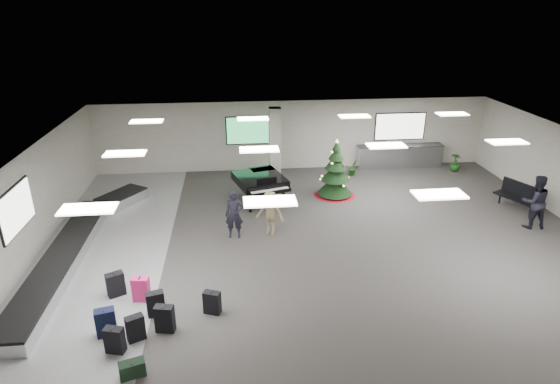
{
  "coord_description": "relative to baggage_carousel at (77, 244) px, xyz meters",
  "views": [
    {
      "loc": [
        -2.77,
        -13.7,
        7.38
      ],
      "look_at": [
        -1.25,
        1.0,
        1.29
      ],
      "focal_mm": 30.0,
      "sensor_mm": 36.0,
      "label": 1
    }
  ],
  "objects": [
    {
      "name": "ground",
      "position": [
        7.84,
        0.08,
        -0.21
      ],
      "size": [
        18.0,
        18.0,
        0.0
      ],
      "primitive_type": "plane",
      "color": "#33312F",
      "rests_on": "ground"
    },
    {
      "name": "room_envelope",
      "position": [
        7.46,
        0.75,
        2.12
      ],
      "size": [
        18.02,
        14.02,
        3.21
      ],
      "color": "#A19D94",
      "rests_on": "ground"
    },
    {
      "name": "baggage_carousel",
      "position": [
        0.0,
        0.0,
        0.0
      ],
      "size": [
        2.28,
        9.71,
        0.43
      ],
      "color": "silver",
      "rests_on": "ground"
    },
    {
      "name": "service_counter",
      "position": [
        12.84,
        6.73,
        0.33
      ],
      "size": [
        4.05,
        0.65,
        1.08
      ],
      "color": "silver",
      "rests_on": "ground"
    },
    {
      "name": "suitcase_0",
      "position": [
        2.63,
        -4.5,
        0.11
      ],
      "size": [
        0.47,
        0.39,
        0.66
      ],
      "rotation": [
        0.0,
        0.0,
        0.46
      ],
      "color": "black",
      "rests_on": "ground"
    },
    {
      "name": "suitcase_1",
      "position": [
        3.28,
        -4.25,
        0.13
      ],
      "size": [
        0.48,
        0.32,
        0.71
      ],
      "rotation": [
        0.0,
        0.0,
        -0.2
      ],
      "color": "black",
      "rests_on": "ground"
    },
    {
      "name": "pink_suitcase",
      "position": [
        2.5,
        -2.93,
        0.13
      ],
      "size": [
        0.46,
        0.3,
        0.7
      ],
      "rotation": [
        0.0,
        0.0,
        -0.14
      ],
      "color": "#D11B64",
      "rests_on": "ground"
    },
    {
      "name": "suitcase_3",
      "position": [
        2.97,
        -3.59,
        0.11
      ],
      "size": [
        0.48,
        0.35,
        0.68
      ],
      "rotation": [
        0.0,
        0.0,
        0.27
      ],
      "color": "black",
      "rests_on": "ground"
    },
    {
      "name": "navy_suitcase",
      "position": [
        1.91,
        -4.25,
        0.14
      ],
      "size": [
        0.51,
        0.37,
        0.72
      ],
      "rotation": [
        0.0,
        0.0,
        0.25
      ],
      "color": "black",
      "rests_on": "ground"
    },
    {
      "name": "suitcase_5",
      "position": [
        2.25,
        -4.87,
        0.11
      ],
      "size": [
        0.47,
        0.33,
        0.66
      ],
      "rotation": [
        0.0,
        0.0,
        -0.26
      ],
      "color": "black",
      "rests_on": "ground"
    },
    {
      "name": "green_duffel",
      "position": [
        2.76,
        -5.66,
        -0.03
      ],
      "size": [
        0.59,
        0.42,
        0.38
      ],
      "rotation": [
        0.0,
        0.0,
        0.3
      ],
      "color": "black",
      "rests_on": "ground"
    },
    {
      "name": "suitcase_7",
      "position": [
        4.38,
        -3.65,
        0.09
      ],
      "size": [
        0.47,
        0.36,
        0.63
      ],
      "rotation": [
        0.0,
        0.0,
        -0.38
      ],
      "color": "black",
      "rests_on": "ground"
    },
    {
      "name": "suitcase_8",
      "position": [
        1.78,
        -2.62,
        0.12
      ],
      "size": [
        0.52,
        0.44,
        0.69
      ],
      "rotation": [
        0.0,
        0.0,
        0.49
      ],
      "color": "black",
      "rests_on": "ground"
    },
    {
      "name": "christmas_tree",
      "position": [
        9.08,
        3.64,
        0.6
      ],
      "size": [
        1.67,
        1.67,
        2.39
      ],
      "color": "maroon",
      "rests_on": "ground"
    },
    {
      "name": "grand_piano",
      "position": [
        6.04,
        3.23,
        0.69
      ],
      "size": [
        2.23,
        2.59,
        1.26
      ],
      "rotation": [
        0.0,
        0.0,
        0.29
      ],
      "color": "black",
      "rests_on": "ground"
    },
    {
      "name": "bench",
      "position": [
        15.69,
        1.57,
        0.37
      ],
      "size": [
        1.16,
        1.71,
        1.03
      ],
      "rotation": [
        0.0,
        0.0,
        0.4
      ],
      "color": "black",
      "rests_on": "ground"
    },
    {
      "name": "traveler_a",
      "position": [
        5.0,
        0.43,
        0.61
      ],
      "size": [
        0.62,
        0.42,
        1.64
      ],
      "primitive_type": "imported",
      "rotation": [
        0.0,
        0.0,
        -0.05
      ],
      "color": "black",
      "rests_on": "ground"
    },
    {
      "name": "traveler_b",
      "position": [
        6.19,
        0.51,
        0.56
      ],
      "size": [
        1.15,
        0.93,
        1.54
      ],
      "primitive_type": "imported",
      "rotation": [
        0.0,
        0.0,
        -0.42
      ],
      "color": "#7F6F4E",
      "rests_on": "ground"
    },
    {
      "name": "traveler_bench",
      "position": [
        15.3,
        0.11,
        0.75
      ],
      "size": [
        0.99,
        0.8,
        1.92
      ],
      "primitive_type": "imported",
      "rotation": [
        0.0,
        0.0,
        3.05
      ],
      "color": "black",
      "rests_on": "ground"
    },
    {
      "name": "potted_plant_left",
      "position": [
        10.39,
        5.84,
        0.16
      ],
      "size": [
        0.52,
        0.52,
        0.74
      ],
      "primitive_type": "imported",
      "rotation": [
        0.0,
        0.0,
        0.75
      ],
      "color": "#193F14",
      "rests_on": "ground"
    },
    {
      "name": "potted_plant_right",
      "position": [
        15.25,
        5.94,
        0.21
      ],
      "size": [
        0.67,
        0.67,
        0.84
      ],
      "primitive_type": "imported",
      "rotation": [
        0.0,
        0.0,
        2.4
      ],
      "color": "#193F14",
      "rests_on": "ground"
    }
  ]
}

